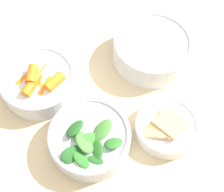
# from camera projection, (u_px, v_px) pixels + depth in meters

# --- Properties ---
(ground_plane) EXTENTS (10.00, 10.00, 0.00)m
(ground_plane) POSITION_uv_depth(u_px,v_px,m) (90.00, 190.00, 1.33)
(ground_plane) COLOR #4C4238
(dining_table) EXTENTS (1.26, 1.03, 0.76)m
(dining_table) POSITION_uv_depth(u_px,v_px,m) (73.00, 127.00, 0.75)
(dining_table) COLOR beige
(dining_table) RESTS_ON ground_plane
(bowl_carrots) EXTENTS (0.16, 0.16, 0.07)m
(bowl_carrots) POSITION_uv_depth(u_px,v_px,m) (38.00, 82.00, 0.67)
(bowl_carrots) COLOR silver
(bowl_carrots) RESTS_ON dining_table
(bowl_greens) EXTENTS (0.16, 0.16, 0.07)m
(bowl_greens) POSITION_uv_depth(u_px,v_px,m) (90.00, 139.00, 0.60)
(bowl_greens) COLOR silver
(bowl_greens) RESTS_ON dining_table
(bowl_beans_hotdog) EXTENTS (0.18, 0.18, 0.06)m
(bowl_beans_hotdog) POSITION_uv_depth(u_px,v_px,m) (152.00, 50.00, 0.71)
(bowl_beans_hotdog) COLOR silver
(bowl_beans_hotdog) RESTS_ON dining_table
(bowl_cookies) EXTENTS (0.13, 0.13, 0.05)m
(bowl_cookies) POSITION_uv_depth(u_px,v_px,m) (167.00, 127.00, 0.63)
(bowl_cookies) COLOR white
(bowl_cookies) RESTS_ON dining_table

